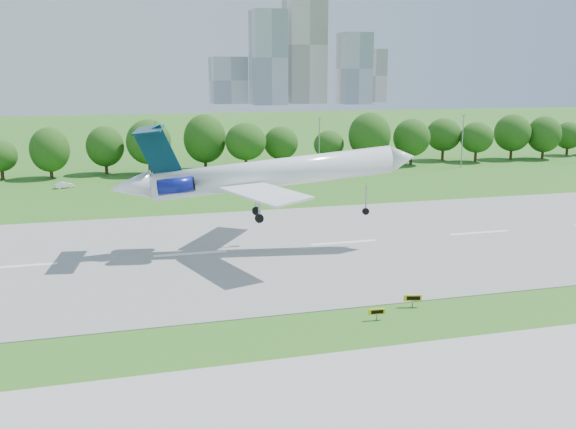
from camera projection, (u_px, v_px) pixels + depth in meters
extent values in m
plane|color=#27631A|center=(435.00, 310.00, 60.42)|extent=(600.00, 600.00, 0.00)
cube|color=gray|center=(344.00, 243.00, 83.96)|extent=(400.00, 45.00, 0.08)
cube|color=#ADADA8|center=(562.00, 403.00, 43.46)|extent=(400.00, 23.00, 0.08)
cylinder|color=#382314|center=(154.00, 165.00, 141.56)|extent=(0.70, 0.70, 3.60)
sphere|color=#174210|center=(153.00, 145.00, 140.60)|extent=(8.40, 8.40, 8.40)
cylinder|color=#382314|center=(326.00, 159.00, 151.79)|extent=(0.70, 0.70, 3.60)
sphere|color=#174210|center=(326.00, 140.00, 150.84)|extent=(8.40, 8.40, 8.40)
cylinder|color=#382314|center=(476.00, 153.00, 162.03)|extent=(0.70, 0.70, 3.60)
sphere|color=#174210|center=(477.00, 136.00, 161.07)|extent=(8.40, 8.40, 8.40)
cylinder|color=gray|center=(157.00, 151.00, 131.22)|extent=(0.24, 0.24, 12.00)
cube|color=gray|center=(155.00, 121.00, 129.89)|extent=(0.90, 0.25, 0.18)
cylinder|color=gray|center=(319.00, 146.00, 140.18)|extent=(0.24, 0.24, 12.00)
cube|color=gray|center=(320.00, 118.00, 138.85)|extent=(0.90, 0.25, 0.18)
cylinder|color=gray|center=(462.00, 142.00, 149.14)|extent=(0.24, 0.24, 12.00)
cube|color=gray|center=(464.00, 115.00, 147.81)|extent=(0.90, 0.25, 0.18)
cube|color=#B2B2B7|center=(268.00, 58.00, 430.75)|extent=(22.00, 22.00, 62.00)
cube|color=beige|center=(304.00, 45.00, 450.59)|extent=(26.00, 26.00, 80.00)
cube|color=#B2B2B7|center=(354.00, 69.00, 442.92)|extent=(20.00, 20.00, 48.00)
cube|color=beige|center=(371.00, 76.00, 473.44)|extent=(18.00, 18.00, 38.00)
cube|color=#B2B2B7|center=(228.00, 80.00, 451.68)|extent=(24.00, 24.00, 32.00)
cylinder|color=white|center=(273.00, 173.00, 79.43)|extent=(30.15, 7.37, 6.38)
cone|color=white|center=(402.00, 158.00, 81.22)|extent=(3.93, 3.90, 3.77)
cone|color=white|center=(132.00, 187.00, 77.47)|extent=(5.49, 4.11, 3.92)
cube|color=white|center=(264.00, 193.00, 72.74)|extent=(8.60, 13.79, 0.73)
cube|color=white|center=(254.00, 174.00, 86.17)|extent=(11.12, 13.54, 0.73)
cube|color=#05293C|center=(158.00, 153.00, 77.03)|extent=(5.49, 1.21, 6.80)
cube|color=#05293C|center=(149.00, 130.00, 76.29)|extent=(4.39, 9.76, 0.53)
cylinder|color=navy|center=(175.00, 186.00, 75.58)|extent=(4.54, 2.44, 2.29)
cylinder|color=navy|center=(177.00, 179.00, 80.57)|extent=(4.54, 2.44, 2.29)
cylinder|color=gray|center=(366.00, 198.00, 81.74)|extent=(0.20, 0.20, 3.47)
cylinder|color=black|center=(366.00, 211.00, 82.11)|extent=(0.92, 0.41, 0.89)
cylinder|color=gray|center=(259.00, 204.00, 77.82)|extent=(0.24, 0.24, 3.47)
cylinder|color=black|center=(259.00, 218.00, 78.20)|extent=(1.14, 0.59, 1.09)
cylinder|color=gray|center=(256.00, 198.00, 82.04)|extent=(0.24, 0.24, 3.47)
cylinder|color=black|center=(256.00, 211.00, 82.42)|extent=(1.14, 0.59, 1.09)
cube|color=gray|center=(412.00, 303.00, 61.17)|extent=(0.13, 0.13, 0.75)
cube|color=yellow|center=(413.00, 298.00, 61.05)|extent=(1.71, 0.59, 0.59)
cube|color=black|center=(413.00, 298.00, 60.94)|extent=(1.26, 0.32, 0.38)
cube|color=gray|center=(377.00, 317.00, 57.96)|extent=(0.10, 0.10, 0.66)
cube|color=yellow|center=(377.00, 312.00, 57.85)|extent=(1.53, 0.30, 0.52)
cube|color=black|center=(377.00, 312.00, 57.75)|extent=(1.14, 0.12, 0.33)
imported|color=white|center=(64.00, 185.00, 123.64)|extent=(3.80, 2.47, 1.18)
imported|color=silver|center=(219.00, 179.00, 131.16)|extent=(3.52, 1.93, 1.14)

